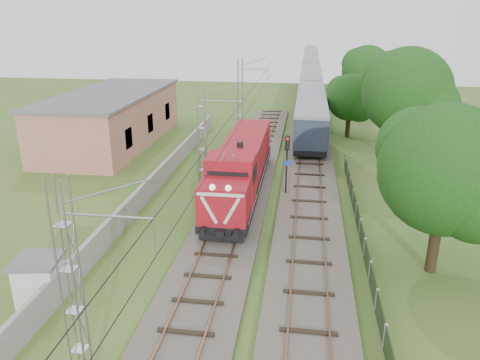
% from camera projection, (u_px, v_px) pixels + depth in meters
% --- Properties ---
extents(ground, '(140.00, 140.00, 0.00)m').
position_uv_depth(ground, '(210.00, 275.00, 24.00)').
color(ground, '#355A22').
rests_on(ground, ground).
extents(track_main, '(4.20, 70.00, 0.45)m').
position_uv_depth(track_main, '(232.00, 217.00, 30.46)').
color(track_main, '#6B6054').
rests_on(track_main, ground).
extents(track_side, '(4.20, 80.00, 0.45)m').
position_uv_depth(track_side, '(310.00, 161.00, 41.91)').
color(track_side, '#6B6054').
rests_on(track_side, ground).
extents(catenary, '(3.31, 70.00, 8.00)m').
position_uv_depth(catenary, '(202.00, 138.00, 34.20)').
color(catenary, gray).
rests_on(catenary, ground).
extents(boundary_wall, '(0.25, 40.00, 1.50)m').
position_uv_depth(boundary_wall, '(158.00, 178.00, 35.79)').
color(boundary_wall, '#9E9E99').
rests_on(boundary_wall, ground).
extents(station_building, '(8.40, 20.40, 5.22)m').
position_uv_depth(station_building, '(112.00, 118.00, 47.46)').
color(station_building, tan).
rests_on(station_building, ground).
extents(fence, '(0.12, 32.00, 1.20)m').
position_uv_depth(fence, '(365.00, 248.00, 25.53)').
color(fence, black).
rests_on(fence, ground).
extents(locomotive, '(2.97, 16.95, 4.30)m').
position_uv_depth(locomotive, '(241.00, 166.00, 33.80)').
color(locomotive, black).
rests_on(locomotive, ground).
extents(coach_rake, '(3.12, 93.22, 3.61)m').
position_uv_depth(coach_rake, '(311.00, 72.00, 84.20)').
color(coach_rake, black).
rests_on(coach_rake, ground).
extents(signal_post, '(0.51, 0.40, 4.64)m').
position_uv_depth(signal_post, '(287.00, 155.00, 33.17)').
color(signal_post, black).
rests_on(signal_post, ground).
extents(relay_hut, '(2.36, 2.36, 2.14)m').
position_uv_depth(relay_hut, '(40.00, 279.00, 21.65)').
color(relay_hut, silver).
rests_on(relay_hut, ground).
extents(tree_a, '(6.80, 6.47, 8.81)m').
position_uv_depth(tree_a, '(447.00, 171.00, 22.56)').
color(tree_a, '#3B2A18').
rests_on(tree_a, ground).
extents(tree_b, '(7.84, 7.46, 10.16)m').
position_uv_depth(tree_b, '(408.00, 93.00, 39.35)').
color(tree_b, '#3B2A18').
rests_on(tree_b, ground).
extents(tree_c, '(5.19, 4.95, 6.73)m').
position_uv_depth(tree_c, '(351.00, 98.00, 49.37)').
color(tree_c, '#3B2A18').
rests_on(tree_c, ground).
extents(tree_d, '(6.79, 6.46, 8.80)m').
position_uv_depth(tree_d, '(367.00, 71.00, 61.04)').
color(tree_d, '#3B2A18').
rests_on(tree_d, ground).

